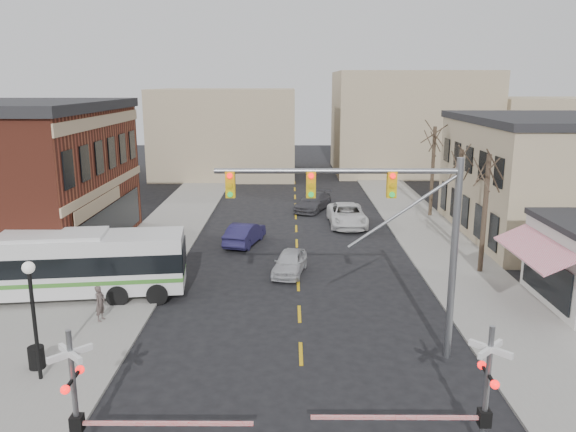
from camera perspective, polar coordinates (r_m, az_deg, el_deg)
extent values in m
plane|color=black|center=(21.59, 1.41, -16.26)|extent=(160.00, 160.00, 0.00)
cube|color=gray|center=(41.20, -12.47, -1.87)|extent=(5.00, 60.00, 0.12)
cube|color=gray|center=(41.40, 14.14, -1.90)|extent=(5.00, 60.00, 0.12)
cube|color=tan|center=(37.18, -17.82, 2.86)|extent=(0.10, 15.00, 0.50)
cube|color=tan|center=(36.70, -18.28, 9.16)|extent=(0.10, 15.00, 0.70)
cube|color=black|center=(37.69, -17.55, -0.88)|extent=(0.08, 13.00, 2.60)
cube|color=red|center=(29.29, 23.67, -2.97)|extent=(1.68, 6.00, 0.87)
cylinder|color=#382B21|center=(33.43, 19.34, 0.21)|extent=(0.28, 0.28, 6.75)
cylinder|color=#382B21|center=(39.15, 16.94, 1.89)|extent=(0.28, 0.28, 6.30)
cylinder|color=#382B21|center=(46.72, 14.47, 4.39)|extent=(0.28, 0.28, 7.20)
cube|color=silver|center=(30.42, -22.61, -4.52)|extent=(12.95, 4.37, 2.83)
cube|color=black|center=(30.36, -22.65, -4.17)|extent=(13.00, 4.41, 0.95)
cube|color=#3E812B|center=(30.61, -22.51, -5.68)|extent=(13.00, 4.41, 0.21)
cylinder|color=black|center=(30.83, -22.39, -6.89)|extent=(1.40, 2.87, 1.06)
cylinder|color=gray|center=(22.50, 16.46, -4.45)|extent=(0.28, 0.28, 8.00)
cylinder|color=gray|center=(20.87, 5.00, 4.57)|extent=(9.08, 0.20, 0.20)
cube|color=gold|center=(21.22, 10.48, 3.18)|extent=(0.35, 0.30, 1.00)
cube|color=gold|center=(20.89, 2.35, 3.23)|extent=(0.35, 0.30, 1.00)
cube|color=gold|center=(21.00, -5.87, 3.23)|extent=(0.35, 0.30, 1.00)
cylinder|color=gray|center=(17.86, -20.88, -16.65)|extent=(0.16, 0.16, 4.00)
cube|color=silver|center=(17.27, -21.25, -12.89)|extent=(1.00, 1.00, 0.18)
cube|color=silver|center=(17.27, -21.25, -12.89)|extent=(1.00, 1.00, 0.18)
sphere|color=#FF0C0C|center=(17.18, -21.70, -16.08)|extent=(0.26, 0.26, 0.26)
sphere|color=#FF0C0C|center=(18.07, -20.38, -14.42)|extent=(0.26, 0.26, 0.26)
cube|color=black|center=(18.31, -20.64, -19.10)|extent=(0.35, 0.35, 0.50)
cube|color=#FF0C0C|center=(17.61, -12.20, -19.90)|extent=(5.00, 0.10, 0.10)
cylinder|color=gray|center=(17.97, 19.54, -16.33)|extent=(0.16, 0.16, 4.00)
cube|color=silver|center=(17.38, 19.88, -12.59)|extent=(1.00, 1.00, 0.18)
cube|color=silver|center=(17.38, 19.88, -12.59)|extent=(1.00, 1.00, 0.18)
sphere|color=#FF0C0C|center=(17.28, 20.28, -15.76)|extent=(0.26, 0.26, 0.26)
sphere|color=#FF0C0C|center=(18.19, 19.09, -14.13)|extent=(0.26, 0.26, 0.26)
cube|color=black|center=(18.42, 19.31, -18.77)|extent=(0.35, 0.35, 0.50)
cube|color=#FF0C0C|center=(17.79, 10.88, -19.46)|extent=(5.00, 0.10, 0.10)
cylinder|color=black|center=(22.39, -24.31, -10.18)|extent=(0.14, 0.14, 4.12)
sphere|color=silver|center=(21.65, -24.87, -4.78)|extent=(0.44, 0.44, 0.44)
cylinder|color=black|center=(23.89, -24.18, -12.96)|extent=(0.60, 0.60, 0.86)
imported|color=#B2B3B7|center=(32.17, 0.17, -4.74)|extent=(2.31, 4.19, 1.35)
imported|color=#1E1B44|center=(38.04, -4.41, -1.79)|extent=(2.70, 4.81, 1.50)
imported|color=silver|center=(43.16, 6.01, 0.10)|extent=(2.84, 5.96, 1.64)
imported|color=#3B3A3F|center=(48.07, 2.56, 1.43)|extent=(3.87, 5.45, 1.47)
imported|color=#504440|center=(27.09, -18.55, -8.40)|extent=(0.53, 0.68, 1.65)
imported|color=#393F64|center=(30.70, -18.89, -5.76)|extent=(1.07, 1.01, 1.74)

